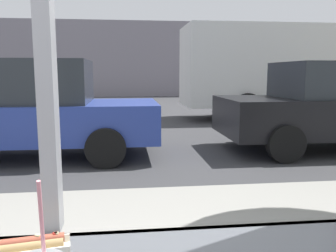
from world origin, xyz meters
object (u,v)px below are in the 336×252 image
object	(u,v)px
hotdog_tray_far	(26,247)
box_truck	(289,69)
parked_car_black	(333,106)
parked_car_blue	(23,109)

from	to	relation	value
hotdog_tray_far	box_truck	bearing A→B (deg)	61.26
parked_car_black	box_truck	size ratio (longest dim) A/B	0.59
box_truck	parked_car_black	bearing A→B (deg)	-105.88
hotdog_tray_far	parked_car_blue	distance (m)	5.65
parked_car_black	parked_car_blue	bearing A→B (deg)	180.00
box_truck	hotdog_tray_far	bearing A→B (deg)	-118.74
hotdog_tray_far	parked_car_black	world-z (taller)	parked_car_black
box_truck	parked_car_blue	bearing A→B (deg)	-146.08
parked_car_blue	box_truck	xyz separation A→B (m)	(7.10, 4.77, 0.75)
hotdog_tray_far	parked_car_blue	world-z (taller)	parked_car_blue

